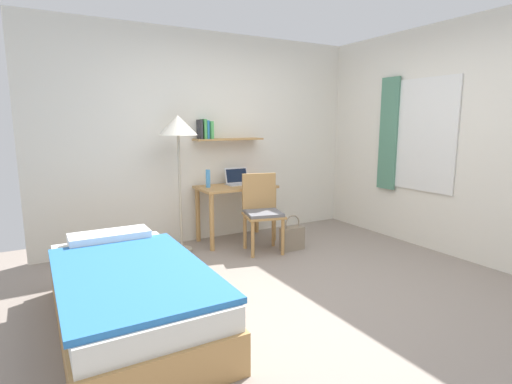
# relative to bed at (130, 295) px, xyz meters

# --- Properties ---
(ground_plane) EXTENTS (5.28, 5.28, 0.00)m
(ground_plane) POSITION_rel_bed_xyz_m (1.52, -0.16, -0.24)
(ground_plane) COLOR gray
(wall_back) EXTENTS (4.40, 0.27, 2.60)m
(wall_back) POSITION_rel_bed_xyz_m (1.52, 1.87, 1.06)
(wall_back) COLOR silver
(wall_back) RESTS_ON ground_plane
(wall_right) EXTENTS (0.10, 4.40, 2.60)m
(wall_right) POSITION_rel_bed_xyz_m (3.55, -0.12, 1.06)
(wall_right) COLOR silver
(wall_right) RESTS_ON ground_plane
(bed) EXTENTS (0.98, 1.93, 0.54)m
(bed) POSITION_rel_bed_xyz_m (0.00, 0.00, 0.00)
(bed) COLOR #B2844C
(bed) RESTS_ON ground_plane
(desk) EXTENTS (0.95, 0.54, 0.71)m
(desk) POSITION_rel_bed_xyz_m (1.66, 1.54, 0.33)
(desk) COLOR #B2844C
(desk) RESTS_ON ground_plane
(desk_chair) EXTENTS (0.52, 0.51, 0.90)m
(desk_chair) POSITION_rel_bed_xyz_m (1.75, 1.05, 0.26)
(desk_chair) COLOR #B2844C
(desk_chair) RESTS_ON ground_plane
(standing_lamp) EXTENTS (0.44, 0.44, 1.58)m
(standing_lamp) POSITION_rel_bed_xyz_m (0.92, 1.51, 1.16)
(standing_lamp) COLOR #B2A893
(standing_lamp) RESTS_ON ground_plane
(laptop) EXTENTS (0.32, 0.22, 0.21)m
(laptop) POSITION_rel_bed_xyz_m (1.74, 1.64, 0.53)
(laptop) COLOR #B7BABF
(laptop) RESTS_ON desk
(water_bottle) EXTENTS (0.05, 0.05, 0.22)m
(water_bottle) POSITION_rel_bed_xyz_m (1.30, 1.59, 0.58)
(water_bottle) COLOR #4C99DB
(water_bottle) RESTS_ON desk
(book_stack) EXTENTS (0.21, 0.23, 0.07)m
(book_stack) POSITION_rel_bed_xyz_m (1.95, 1.56, 0.51)
(book_stack) COLOR orange
(book_stack) RESTS_ON desk
(handbag) EXTENTS (0.29, 0.12, 0.42)m
(handbag) POSITION_rel_bed_xyz_m (2.07, 0.89, -0.09)
(handbag) COLOR gray
(handbag) RESTS_ON ground_plane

